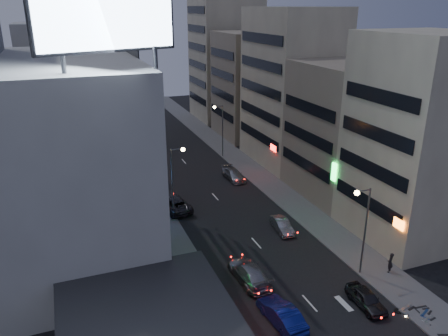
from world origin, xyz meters
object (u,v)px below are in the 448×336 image
parked_car_right_far (233,174)px  scooter_silver_a (432,309)px  parked_car_right_mid (282,225)px  road_car_silver (249,273)px  scooter_blue (427,303)px  parked_car_right_near (366,299)px  scooter_black_b (427,299)px  parked_car_left (175,204)px  scooter_silver_b (410,297)px  person (390,263)px  road_car_blue (282,314)px

parked_car_right_far → scooter_silver_a: parked_car_right_far is taller
parked_car_right_mid → road_car_silver: (-6.78, -6.84, 0.14)m
parked_car_right_mid → parked_car_right_far: bearing=93.3°
scooter_blue → parked_car_right_near: bearing=38.6°
scooter_blue → scooter_black_b: 0.45m
scooter_black_b → scooter_blue: bearing=146.2°
parked_car_left → parked_car_right_far: bearing=-154.7°
scooter_silver_a → scooter_black_b: scooter_silver_a is taller
parked_car_right_mid → scooter_black_b: size_ratio=2.31×
scooter_silver_a → scooter_blue: (0.24, 0.69, 0.01)m
scooter_silver_a → scooter_blue: 0.73m
parked_car_right_mid → scooter_silver_b: bearing=-69.7°
road_car_silver → parked_car_right_near: bearing=136.6°
parked_car_right_mid → person: bearing=-56.9°
parked_car_left → scooter_silver_a: parked_car_left is taller
scooter_black_b → road_car_blue: bearing=84.7°
parked_car_left → road_car_silver: (2.36, -15.67, 0.01)m
parked_car_right_near → parked_car_left: 23.98m
person → scooter_silver_a: person is taller
scooter_blue → scooter_silver_a: bearing=136.0°
parked_car_left → scooter_black_b: bearing=112.6°
parked_car_right_near → road_car_blue: (-7.09, 0.63, 0.11)m
scooter_silver_b → road_car_blue: bearing=66.5°
parked_car_right_mid → scooter_blue: (4.45, -15.25, 0.01)m
road_car_blue → scooter_silver_a: road_car_blue is taller
parked_car_left → scooter_silver_b: size_ratio=2.72×
parked_car_right_near → person: bearing=33.7°
parked_car_left → person: person is taller
parked_car_right_near → parked_car_left: (-9.49, 22.02, 0.09)m
road_car_silver → scooter_silver_a: size_ratio=3.18×
parked_car_right_far → scooter_silver_a: size_ratio=2.81×
scooter_blue → scooter_silver_b: size_ratio=0.85×
scooter_blue → scooter_silver_b: 1.25m
parked_car_right_far → road_car_silver: size_ratio=0.88×
parked_car_right_mid → parked_car_right_far: 15.26m
scooter_silver_a → scooter_silver_b: scooter_silver_b is taller
parked_car_right_near → road_car_silver: road_car_silver is taller
road_car_blue → scooter_blue: size_ratio=2.74×
road_car_blue → scooter_black_b: road_car_blue is taller
parked_car_right_far → person: person is taller
parked_car_right_mid → scooter_silver_b: (3.63, -14.31, 0.10)m
parked_car_left → scooter_black_b: parked_car_left is taller
parked_car_right_far → person: (4.46, -25.42, 0.34)m
person → scooter_silver_a: (-0.99, -5.76, -0.40)m
parked_car_right_mid → scooter_black_b: (4.74, -14.91, -0.01)m
parked_car_right_near → road_car_silver: (-7.13, 6.35, 0.11)m
person → scooter_black_b: (-0.46, -4.73, -0.40)m
parked_car_right_mid → parked_car_right_far: (0.74, 15.24, 0.05)m
parked_car_right_far → scooter_silver_b: bearing=-87.4°
parked_car_right_far → scooter_black_b: size_ratio=2.83×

